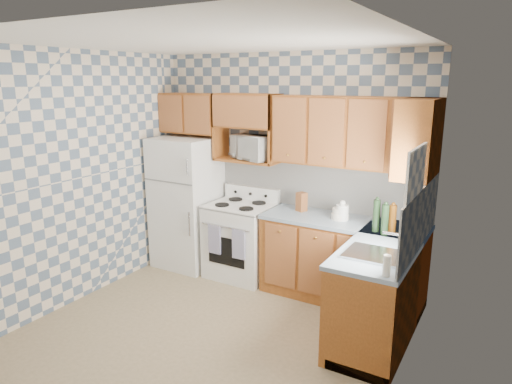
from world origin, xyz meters
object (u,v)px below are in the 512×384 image
at_px(stove_body, 241,241).
at_px(electric_kettle, 342,212).
at_px(microwave, 255,147).
at_px(refrigerator, 187,202).

distance_m(stove_body, electric_kettle, 1.39).
bearing_deg(stove_body, microwave, 65.52).
relative_size(refrigerator, electric_kettle, 10.01).
relative_size(microwave, electric_kettle, 3.14).
relative_size(stove_body, electric_kettle, 5.36).
bearing_deg(electric_kettle, refrigerator, -179.05).
bearing_deg(electric_kettle, stove_body, -179.56).
bearing_deg(refrigerator, stove_body, 1.78).
distance_m(refrigerator, stove_body, 0.89).
relative_size(refrigerator, microwave, 3.19).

